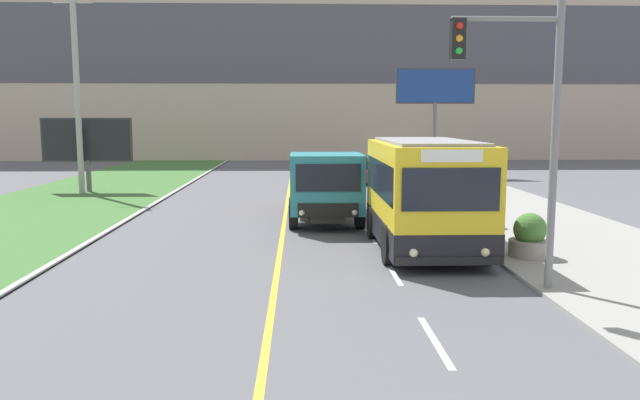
# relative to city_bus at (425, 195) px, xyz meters

# --- Properties ---
(apartment_block_background) EXTENTS (80.00, 8.04, 18.68)m
(apartment_block_background) POSITION_rel_city_bus_xyz_m (-3.96, 40.92, 7.80)
(apartment_block_background) COLOR #BCAD93
(apartment_block_background) RESTS_ON ground_plane
(city_bus) EXTENTS (2.69, 5.84, 3.04)m
(city_bus) POSITION_rel_city_bus_xyz_m (0.00, 0.00, 0.00)
(city_bus) COLOR yellow
(city_bus) RESTS_ON ground_plane
(dump_truck) EXTENTS (2.48, 6.51, 2.45)m
(dump_truck) POSITION_rel_city_bus_xyz_m (-2.53, 4.56, -0.28)
(dump_truck) COLOR black
(dump_truck) RESTS_ON ground_plane
(car_distant) EXTENTS (1.80, 4.30, 1.45)m
(car_distant) POSITION_rel_city_bus_xyz_m (-0.19, 18.55, -0.85)
(car_distant) COLOR maroon
(car_distant) RESTS_ON ground_plane
(utility_pole_far) EXTENTS (1.80, 0.28, 10.12)m
(utility_pole_far) POSITION_rel_city_bus_xyz_m (-13.94, 13.57, 3.58)
(utility_pole_far) COLOR #9E9E99
(utility_pole_far) RESTS_ON ground_plane
(traffic_light_mast) EXTENTS (2.28, 0.32, 5.98)m
(traffic_light_mast) POSITION_rel_city_bus_xyz_m (1.16, -4.11, 2.26)
(traffic_light_mast) COLOR slate
(traffic_light_mast) RESTS_ON ground_plane
(billboard_large) EXTENTS (4.91, 0.24, 6.69)m
(billboard_large) POSITION_rel_city_bus_xyz_m (5.04, 22.31, 3.72)
(billboard_large) COLOR #59595B
(billboard_large) RESTS_ON ground_plane
(billboard_small) EXTENTS (4.35, 0.24, 3.64)m
(billboard_small) POSITION_rel_city_bus_xyz_m (-13.76, 14.06, 0.96)
(billboard_small) COLOR #59595B
(billboard_small) RESTS_ON ground_plane
(planter_round_near) EXTENTS (1.04, 1.04, 1.13)m
(planter_round_near) POSITION_rel_city_bus_xyz_m (2.50, -1.12, -0.97)
(planter_round_near) COLOR gray
(planter_round_near) RESTS_ON sidewalk_right
(planter_round_second) EXTENTS (0.94, 0.94, 1.09)m
(planter_round_second) POSITION_rel_city_bus_xyz_m (2.56, 3.39, -0.98)
(planter_round_second) COLOR gray
(planter_round_second) RESTS_ON sidewalk_right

